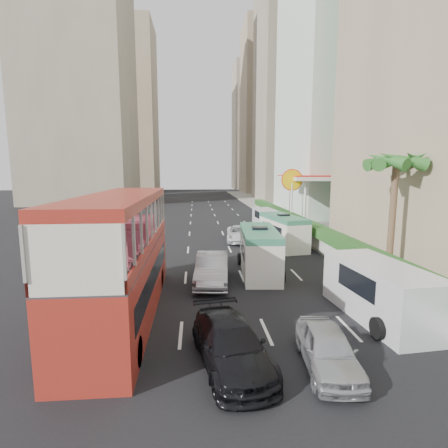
{
  "coord_description": "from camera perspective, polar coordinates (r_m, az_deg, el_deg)",
  "views": [
    {
      "loc": [
        -3.0,
        -14.2,
        5.99
      ],
      "look_at": [
        -1.5,
        4.0,
        3.2
      ],
      "focal_mm": 28.0,
      "sensor_mm": 36.0,
      "label": 1
    }
  ],
  "objects": [
    {
      "name": "panel_van_far",
      "position": [
        38.19,
        6.77,
        1.02
      ],
      "size": [
        2.13,
        4.78,
        1.87
      ],
      "primitive_type": "cube",
      "rotation": [
        0.0,
        0.0,
        0.06
      ],
      "color": "silver",
      "rests_on": "ground"
    },
    {
      "name": "car_silver_lane_b",
      "position": [
        12.0,
        16.44,
        -21.64
      ],
      "size": [
        1.87,
        3.86,
        1.27
      ],
      "primitive_type": "imported",
      "rotation": [
        0.0,
        0.0,
        -0.1
      ],
      "color": "#AEB0B5",
      "rests_on": "ground"
    },
    {
      "name": "shell_station",
      "position": [
        39.54,
        14.53,
        3.71
      ],
      "size": [
        6.5,
        8.0,
        5.5
      ],
      "primitive_type": "cube",
      "color": "silver",
      "rests_on": "ground"
    },
    {
      "name": "van_asset",
      "position": [
        30.0,
        2.58,
        -2.84
      ],
      "size": [
        2.6,
        4.88,
        1.31
      ],
      "primitive_type": "imported",
      "rotation": [
        0.0,
        0.0,
        -0.09
      ],
      "color": "silver",
      "rests_on": "ground"
    },
    {
      "name": "car_silver_lane_a",
      "position": [
        19.1,
        -1.96,
        -9.6
      ],
      "size": [
        2.09,
        4.94,
        1.59
      ],
      "primitive_type": "imported",
      "rotation": [
        0.0,
        0.0,
        -0.09
      ],
      "color": "#AEB0B5",
      "rests_on": "ground"
    },
    {
      "name": "palm_tree",
      "position": [
        21.33,
        25.76,
        0.79
      ],
      "size": [
        0.36,
        0.36,
        6.4
      ],
      "primitive_type": "cylinder",
      "color": "brown",
      "rests_on": "sidewalk"
    },
    {
      "name": "minibus_far",
      "position": [
        27.85,
        9.61,
        -1.22
      ],
      "size": [
        2.81,
        5.91,
        2.52
      ],
      "primitive_type": "cube",
      "rotation": [
        0.0,
        0.0,
        0.17
      ],
      "color": "silver",
      "rests_on": "ground"
    },
    {
      "name": "tower_mid",
      "position": [
        77.56,
        12.1,
        22.69
      ],
      "size": [
        16.0,
        16.0,
        50.0
      ],
      "primitive_type": "cube",
      "color": "#A0937E",
      "rests_on": "ground"
    },
    {
      "name": "tower_far_a",
      "position": [
        99.56,
        7.3,
        17.87
      ],
      "size": [
        14.0,
        14.0,
        44.0
      ],
      "primitive_type": "cube",
      "color": "tan",
      "rests_on": "ground"
    },
    {
      "name": "ground_plane",
      "position": [
        15.7,
        6.87,
        -13.8
      ],
      "size": [
        200.0,
        200.0,
        0.0
      ],
      "primitive_type": "plane",
      "color": "black",
      "rests_on": "ground"
    },
    {
      "name": "kerb_wall",
      "position": [
        30.14,
        13.15,
        -1.69
      ],
      "size": [
        0.3,
        44.0,
        1.0
      ],
      "primitive_type": "cube",
      "color": "silver",
      "rests_on": "sidewalk"
    },
    {
      "name": "panel_van_near",
      "position": [
        15.84,
        24.14,
        -10.0
      ],
      "size": [
        2.74,
        5.78,
        2.24
      ],
      "primitive_type": "cube",
      "rotation": [
        0.0,
        0.0,
        0.09
      ],
      "color": "silver",
      "rests_on": "ground"
    },
    {
      "name": "tower_far_b",
      "position": [
        120.7,
        5.04,
        15.32
      ],
      "size": [
        14.0,
        14.0,
        40.0
      ],
      "primitive_type": "cube",
      "color": "#A0937E",
      "rests_on": "ground"
    },
    {
      "name": "double_decker_bus",
      "position": [
        14.92,
        -16.24,
        -5.07
      ],
      "size": [
        2.5,
        11.0,
        5.06
      ],
      "primitive_type": "cube",
      "color": "#A0281D",
      "rests_on": "ground"
    },
    {
      "name": "tower_left_b",
      "position": [
        107.28,
        -15.58,
        17.5
      ],
      "size": [
        16.0,
        16.0,
        46.0
      ],
      "primitive_type": "cube",
      "color": "tan",
      "rests_on": "ground"
    },
    {
      "name": "hedge",
      "position": [
        30.0,
        13.21,
        -0.1
      ],
      "size": [
        1.1,
        44.0,
        0.7
      ],
      "primitive_type": "cube",
      "color": "#2D6626",
      "rests_on": "kerb_wall"
    },
    {
      "name": "car_black",
      "position": [
        11.75,
        1.14,
        -21.98
      ],
      "size": [
        2.67,
        4.93,
        1.36
      ],
      "primitive_type": "imported",
      "rotation": [
        0.0,
        0.0,
        0.17
      ],
      "color": "black",
      "rests_on": "ground"
    },
    {
      "name": "tower_left_a",
      "position": [
        75.04,
        -22.75,
        23.51
      ],
      "size": [
        18.0,
        18.0,
        52.0
      ],
      "primitive_type": "cube",
      "color": "#A0937E",
      "rests_on": "ground"
    },
    {
      "name": "sidewalk",
      "position": [
        41.42,
        12.18,
        0.3
      ],
      "size": [
        6.0,
        120.0,
        0.18
      ],
      "primitive_type": "cube",
      "color": "#99968C",
      "rests_on": "ground"
    },
    {
      "name": "minibus_near",
      "position": [
        20.64,
        5.77,
        -4.47
      ],
      "size": [
        2.43,
        6.04,
        2.62
      ],
      "primitive_type": "cube",
      "rotation": [
        0.0,
        0.0,
        -0.08
      ],
      "color": "silver",
      "rests_on": "ground"
    }
  ]
}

